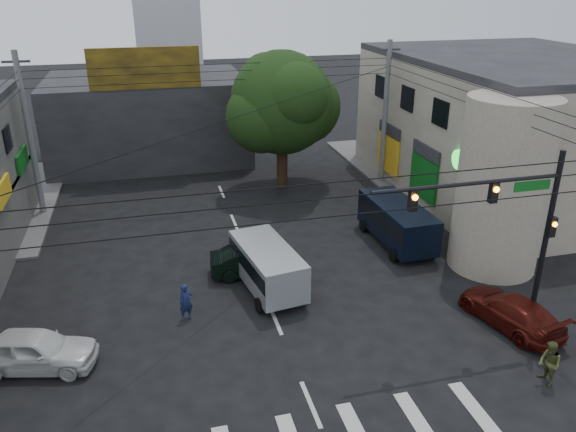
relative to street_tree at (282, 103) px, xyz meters
name	(u,v)px	position (x,y,z in m)	size (l,w,h in m)	color
ground	(288,349)	(-4.00, -17.00, -5.47)	(160.00, 160.00, 0.00)	black
sidewalk_far_right	(465,164)	(14.00, 1.00, -5.40)	(16.00, 16.00, 0.15)	#514F4C
building_right	(516,128)	(14.00, -4.00, -1.47)	(14.00, 18.00, 8.00)	gray
corner_column	(502,186)	(7.00, -13.00, -1.47)	(4.00, 4.00, 8.00)	gray
building_far	(149,118)	(-8.00, 9.00, -2.47)	(14.00, 10.00, 6.00)	#232326
billboard	(145,68)	(-8.00, 4.10, 1.83)	(7.00, 0.30, 2.60)	olive
street_tree	(282,103)	(0.00, 0.00, 0.00)	(6.40, 6.40, 8.70)	black
traffic_gantry	(510,219)	(3.82, -18.00, -0.64)	(7.10, 0.35, 7.20)	black
utility_pole_far_left	(30,136)	(-14.50, -1.00, -0.87)	(0.32, 0.32, 9.20)	#59595B
utility_pole_far_right	(385,115)	(6.50, -1.00, -0.87)	(0.32, 0.32, 9.20)	#59595B
dark_sedan	(256,261)	(-3.98, -11.11, -4.78)	(4.29, 1.82, 1.38)	black
white_compact	(34,350)	(-12.79, -15.80, -4.75)	(4.54, 2.67, 1.45)	silver
maroon_sedan	(510,311)	(4.84, -17.65, -4.83)	(2.75, 4.74, 1.29)	#450F09
silver_minivan	(267,269)	(-3.76, -12.58, -4.47)	(2.64, 4.92, 2.01)	#9CA0A4
navy_van	(397,224)	(3.61, -9.71, -4.40)	(2.19, 5.40, 2.14)	black
traffic_officer	(186,302)	(-7.41, -14.04, -4.71)	(0.63, 0.49, 1.54)	#142048
pedestrian_olive	(549,364)	(3.97, -21.01, -4.66)	(0.66, 0.82, 1.62)	#454A22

